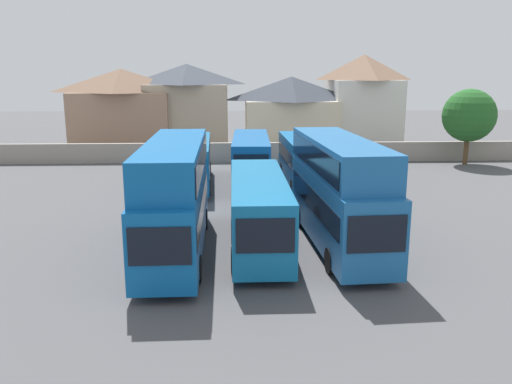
{
  "coord_description": "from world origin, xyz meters",
  "views": [
    {
      "loc": [
        -1.14,
        -23.56,
        8.23
      ],
      "look_at": [
        0.0,
        3.0,
        2.06
      ],
      "focal_mm": 36.74,
      "sensor_mm": 36.0,
      "label": 1
    }
  ],
  "objects": [
    {
      "name": "house_terrace_centre",
      "position": [
        -6.03,
        33.11,
        4.56
      ],
      "size": [
        8.89,
        7.48,
        8.95
      ],
      "color": "tan",
      "rests_on": "ground"
    },
    {
      "name": "bus_1",
      "position": [
        -3.84,
        -0.25,
        2.87
      ],
      "size": [
        2.74,
        11.64,
        5.11
      ],
      "rotation": [
        0.0,
        0.0,
        -1.56
      ],
      "color": "#0D569C",
      "rests_on": "ground"
    },
    {
      "name": "house_terrace_right",
      "position": [
        4.97,
        31.98,
        3.91
      ],
      "size": [
        10.06,
        6.42,
        7.66
      ],
      "color": "beige",
      "rests_on": "ground"
    },
    {
      "name": "tree_left_of_lot",
      "position": [
        19.71,
        22.2,
        4.37
      ],
      "size": [
        4.66,
        4.66,
        6.71
      ],
      "color": "brown",
      "rests_on": "ground"
    },
    {
      "name": "bus_2",
      "position": [
        0.0,
        0.3,
        1.92
      ],
      "size": [
        2.63,
        10.51,
        3.36
      ],
      "rotation": [
        0.0,
        0.0,
        -1.57
      ],
      "color": "#10639A",
      "rests_on": "ground"
    },
    {
      "name": "bus_6",
      "position": [
        3.92,
        13.96,
        1.96
      ],
      "size": [
        2.78,
        10.37,
        3.43
      ],
      "rotation": [
        0.0,
        0.0,
        -1.55
      ],
      "color": "#0E5EA1",
      "rests_on": "ground"
    },
    {
      "name": "depot_boundary_wall",
      "position": [
        0.0,
        24.2,
        0.9
      ],
      "size": [
        56.0,
        0.5,
        1.8
      ],
      "primitive_type": "cube",
      "color": "gray",
      "rests_on": "ground"
    },
    {
      "name": "house_terrace_left",
      "position": [
        -12.68,
        32.11,
        4.31
      ],
      "size": [
        10.53,
        6.75,
        8.45
      ],
      "color": "#9E7A60",
      "rests_on": "ground"
    },
    {
      "name": "ground",
      "position": [
        0.0,
        18.0,
        0.0
      ],
      "size": [
        140.0,
        140.0,
        0.0
      ],
      "primitive_type": "plane",
      "color": "#4C4C4F"
    },
    {
      "name": "bus_3",
      "position": [
        3.8,
        0.35,
        2.89
      ],
      "size": [
        3.22,
        11.22,
        5.14
      ],
      "rotation": [
        0.0,
        0.0,
        -1.51
      ],
      "color": "#1C5D9B",
      "rests_on": "ground"
    },
    {
      "name": "bus_5",
      "position": [
        0.11,
        14.48,
        2.02
      ],
      "size": [
        2.88,
        10.33,
        3.54
      ],
      "rotation": [
        0.0,
        0.0,
        -1.6
      ],
      "color": "#10539A",
      "rests_on": "ground"
    },
    {
      "name": "house_terrace_far_right",
      "position": [
        12.92,
        33.51,
        5.07
      ],
      "size": [
        7.41,
        8.3,
        9.94
      ],
      "color": "silver",
      "rests_on": "ground"
    },
    {
      "name": "bus_4",
      "position": [
        -4.17,
        14.29,
        1.89
      ],
      "size": [
        2.91,
        11.2,
        3.31
      ],
      "rotation": [
        0.0,
        0.0,
        -1.54
      ],
      "color": "#13639B",
      "rests_on": "ground"
    }
  ]
}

